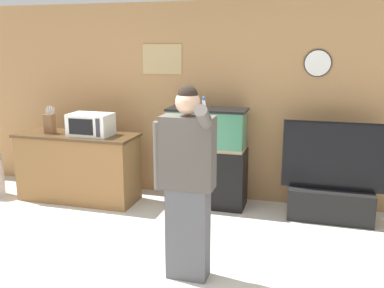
% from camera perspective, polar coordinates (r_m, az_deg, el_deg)
% --- Properties ---
extents(wall_back_paneled, '(10.00, 0.08, 2.60)m').
position_cam_1_polar(wall_back_paneled, '(5.81, -0.62, 5.72)').
color(wall_back_paneled, '#A87A4C').
rests_on(wall_back_paneled, ground_plane).
extents(counter_island, '(1.61, 0.61, 0.90)m').
position_cam_1_polar(counter_island, '(5.93, -14.90, -2.97)').
color(counter_island, brown).
rests_on(counter_island, ground_plane).
extents(microwave, '(0.54, 0.36, 0.29)m').
position_cam_1_polar(microwave, '(5.65, -13.34, 2.54)').
color(microwave, white).
rests_on(microwave, counter_island).
extents(knife_block, '(0.13, 0.10, 0.37)m').
position_cam_1_polar(knife_block, '(5.94, -18.42, 2.66)').
color(knife_block, brown).
rests_on(knife_block, counter_island).
extents(aquarium_on_stand, '(1.00, 0.43, 1.27)m').
position_cam_1_polar(aquarium_on_stand, '(5.49, 2.02, -1.79)').
color(aquarium_on_stand, black).
rests_on(aquarium_on_stand, ground_plane).
extents(tv_on_stand, '(1.18, 0.40, 1.18)m').
position_cam_1_polar(tv_on_stand, '(5.36, 18.03, -6.09)').
color(tv_on_stand, black).
rests_on(tv_on_stand, ground_plane).
extents(person_standing, '(0.54, 0.41, 1.73)m').
position_cam_1_polar(person_standing, '(3.69, -0.70, -4.99)').
color(person_standing, '#515156').
rests_on(person_standing, ground_plane).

